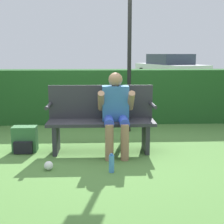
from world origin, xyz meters
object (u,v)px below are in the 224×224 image
(park_bench, at_px, (101,119))
(backpack, at_px, (25,140))
(water_bottle, at_px, (112,164))
(person_seated, at_px, (116,109))
(signpost, at_px, (129,47))
(parked_car, at_px, (169,68))

(park_bench, height_order, backpack, park_bench)
(park_bench, height_order, water_bottle, park_bench)
(person_seated, height_order, backpack, person_seated)
(water_bottle, relative_size, signpost, 0.08)
(water_bottle, bearing_deg, parked_car, 74.17)
(signpost, relative_size, parked_car, 0.56)
(park_bench, relative_size, parked_car, 0.31)
(park_bench, distance_m, backpack, 1.14)
(person_seated, bearing_deg, park_bench, 147.12)
(backpack, bearing_deg, water_bottle, -35.28)
(person_seated, bearing_deg, backpack, 174.79)
(water_bottle, distance_m, parked_car, 12.60)
(person_seated, relative_size, water_bottle, 4.96)
(signpost, bearing_deg, backpack, -145.03)
(backpack, height_order, parked_car, parked_car)
(person_seated, height_order, parked_car, parked_car)
(backpack, height_order, signpost, signpost)
(backpack, height_order, water_bottle, backpack)
(backpack, bearing_deg, person_seated, -5.21)
(signpost, bearing_deg, park_bench, -114.64)
(park_bench, bearing_deg, water_bottle, -82.60)
(signpost, xyz_separation_m, parked_car, (3.04, 10.13, -0.84))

